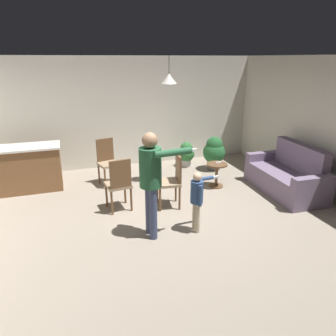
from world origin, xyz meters
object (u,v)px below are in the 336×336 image
dining_chair_centre_back (108,160)px  potted_plant_corner (186,153)px  dining_chair_near_wall (172,179)px  spare_remote_on_table (219,163)px  couch_floral (287,177)px  kitchen_counter (31,168)px  side_table_by_couch (217,172)px  person_adult (151,174)px  dining_chair_by_counter (119,183)px  person_child (197,195)px  potted_plant_by_wall (214,152)px

dining_chair_centre_back → potted_plant_corner: size_ratio=1.57×
dining_chair_near_wall → spare_remote_on_table: dining_chair_near_wall is taller
potted_plant_corner → couch_floral: bearing=-57.7°
kitchen_counter → side_table_by_couch: size_ratio=2.42×
dining_chair_centre_back → spare_remote_on_table: (2.22, -0.91, -0.01)m
person_adult → potted_plant_corner: (1.74, 2.96, -0.68)m
dining_chair_by_counter → spare_remote_on_table: (2.21, 0.48, -0.01)m
person_adult → person_child: (0.71, -0.09, -0.40)m
dining_chair_centre_back → dining_chair_near_wall: bearing=108.8°
person_child → spare_remote_on_table: (1.18, 1.58, -0.08)m
dining_chair_near_wall → spare_remote_on_table: bearing=-55.7°
person_adult → dining_chair_near_wall: size_ratio=1.65×
couch_floral → spare_remote_on_table: size_ratio=14.13×
dining_chair_centre_back → person_child: bearing=98.9°
side_table_by_couch → person_adult: person_adult is taller
person_adult → potted_plant_by_wall: person_adult is taller
couch_floral → dining_chair_centre_back: (-3.44, 1.62, 0.21)m
dining_chair_near_wall → potted_plant_by_wall: dining_chair_near_wall is taller
dining_chair_by_counter → spare_remote_on_table: 2.26m
person_adult → dining_chair_near_wall: 1.19m
person_adult → person_child: person_adult is taller
person_child → dining_chair_near_wall: (-0.08, 0.98, -0.08)m
kitchen_counter → potted_plant_by_wall: size_ratio=1.50×
person_adult → couch_floral: bearing=99.3°
dining_chair_centre_back → spare_remote_on_table: 2.40m
couch_floral → kitchen_counter: couch_floral is taller
dining_chair_by_counter → potted_plant_corner: size_ratio=1.57×
dining_chair_centre_back → potted_plant_corner: 2.15m
side_table_by_couch → dining_chair_by_counter: bearing=-167.9°
person_adult → potted_plant_by_wall: size_ratio=1.97×
person_adult → potted_plant_by_wall: bearing=132.9°
side_table_by_couch → potted_plant_by_wall: potted_plant_by_wall is taller
couch_floral → potted_plant_corner: (-1.38, 2.18, 0.02)m
potted_plant_corner → potted_plant_by_wall: bearing=-39.6°
potted_plant_corner → person_child: bearing=-108.6°
couch_floral → kitchen_counter: bearing=73.0°
person_child → dining_chair_by_counter: same height
potted_plant_by_wall → kitchen_counter: bearing=179.1°
couch_floral → potted_plant_corner: couch_floral is taller
couch_floral → dining_chair_near_wall: (-2.48, 0.11, 0.21)m
potted_plant_corner → potted_plant_by_wall: size_ratio=0.76×
dining_chair_by_counter → person_child: bearing=-53.8°
couch_floral → potted_plant_by_wall: 1.91m
kitchen_counter → potted_plant_corner: 3.66m
side_table_by_couch → potted_plant_by_wall: bearing=66.7°
kitchen_counter → dining_chair_near_wall: 3.04m
person_adult → potted_plant_by_wall: 3.43m
dining_chair_centre_back → potted_plant_by_wall: bearing=168.4°
potted_plant_by_wall → dining_chair_centre_back: bearing=-177.7°
dining_chair_by_counter → dining_chair_centre_back: same height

